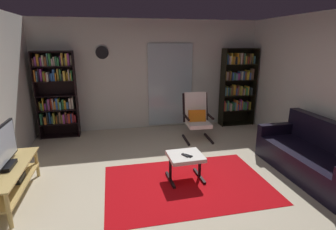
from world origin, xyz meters
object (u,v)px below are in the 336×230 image
cell_phone (188,156)px  leather_sofa (316,158)px  tv_stand (8,178)px  bookshelf_near_tv (56,93)px  bookshelf_near_sofa (237,85)px  lounge_armchair (197,115)px  television (3,149)px  ottoman (185,159)px  tv_remote (185,155)px  wall_clock (102,53)px

cell_phone → leather_sofa: bearing=-48.5°
tv_stand → bookshelf_near_tv: 2.61m
bookshelf_near_sofa → lounge_armchair: 1.64m
bookshelf_near_tv → leather_sofa: bearing=-33.3°
bookshelf_near_sofa → television: bearing=-151.0°
television → cell_phone: 2.52m
lounge_armchair → cell_phone: bearing=-112.4°
television → bookshelf_near_sofa: size_ratio=0.46×
ottoman → television: bearing=-179.4°
television → tv_remote: (2.46, -0.02, -0.32)m
leather_sofa → lounge_armchair: size_ratio=1.86×
tv_stand → leather_sofa: size_ratio=0.71×
tv_remote → ottoman: bearing=45.9°
tv_stand → bookshelf_near_tv: size_ratio=0.71×
television → lounge_armchair: (3.21, 1.71, -0.21)m
ottoman → tv_remote: bearing=-107.6°
bookshelf_near_tv → wall_clock: (1.03, 0.19, 0.84)m
wall_clock → leather_sofa: bearing=-42.7°
lounge_armchair → tv_remote: lounge_armchair is taller
lounge_armchair → cell_phone: size_ratio=7.30×
television → leather_sofa: 4.58m
leather_sofa → lounge_armchair: 2.43m
bookshelf_near_sofa → ottoman: (-2.07, -2.49, -0.69)m
tv_stand → bookshelf_near_tv: bookshelf_near_tv is taller
bookshelf_near_sofa → cell_phone: size_ratio=13.81×
bookshelf_near_tv → tv_remote: bookshelf_near_tv is taller
lounge_armchair → wall_clock: (-1.95, 1.01, 1.32)m
tv_stand → lounge_armchair: 3.64m
bookshelf_near_tv → wall_clock: size_ratio=6.56×
bookshelf_near_tv → ottoman: bookshelf_near_tv is taller
bookshelf_near_sofa → leather_sofa: bearing=-90.0°
bookshelf_near_sofa → ottoman: bookshelf_near_sofa is taller
leather_sofa → ottoman: 2.10m
ottoman → bookshelf_near_sofa: bearing=50.3°
bookshelf_near_tv → bookshelf_near_sofa: bearing=-0.1°
bookshelf_near_tv → lounge_armchair: 3.13m
bookshelf_near_tv → tv_remote: 3.43m
television → leather_sofa: bearing=-3.8°
lounge_armchair → ottoman: (-0.74, -1.69, -0.19)m
leather_sofa → cell_phone: bearing=172.5°
tv_remote → cell_phone: tv_remote is taller
tv_stand → ottoman: bearing=0.2°
ottoman → cell_phone: size_ratio=3.83×
ottoman → tv_remote: (-0.01, -0.04, 0.08)m
television → bookshelf_near_tv: (0.23, 2.52, 0.26)m
television → wall_clock: size_ratio=3.07×
bookshelf_near_sofa → leather_sofa: 2.92m
tv_stand → bookshelf_near_sofa: (4.55, 2.50, 0.72)m
bookshelf_near_tv → ottoman: (2.24, -2.50, -0.66)m
bookshelf_near_tv → tv_stand: bearing=-95.4°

